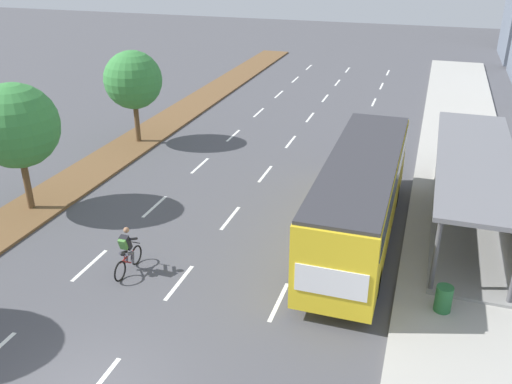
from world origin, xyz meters
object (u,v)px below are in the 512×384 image
(bus, at_px, (360,191))
(bus_shelter, at_px, (480,185))
(cyclist, at_px, (127,252))
(median_tree_second, at_px, (16,126))
(trash_bin, at_px, (444,299))
(median_tree_third, at_px, (133,80))

(bus, bearing_deg, bus_shelter, 29.75)
(bus, distance_m, cyclist, 8.70)
(bus_shelter, bearing_deg, median_tree_second, -166.73)
(median_tree_second, bearing_deg, bus, 7.42)
(bus_shelter, height_order, trash_bin, bus_shelter)
(median_tree_second, bearing_deg, bus_shelter, 13.27)
(median_tree_third, distance_m, trash_bin, 20.17)
(median_tree_second, height_order, median_tree_third, median_tree_second)
(cyclist, height_order, median_tree_third, median_tree_third)
(cyclist, distance_m, median_tree_second, 7.65)
(trash_bin, bearing_deg, median_tree_third, 146.44)
(trash_bin, bearing_deg, median_tree_second, 172.98)
(median_tree_second, height_order, trash_bin, median_tree_second)
(bus_shelter, relative_size, median_tree_third, 2.28)
(bus_shelter, xyz_separation_m, bus, (-4.28, -2.45, 0.20))
(bus, xyz_separation_m, median_tree_third, (-13.42, 7.19, 1.53))
(bus, height_order, median_tree_third, median_tree_third)
(median_tree_second, relative_size, trash_bin, 6.31)
(bus_shelter, bearing_deg, bus, -150.25)
(bus_shelter, relative_size, median_tree_second, 2.15)
(bus, xyz_separation_m, median_tree_second, (-13.59, -1.77, 1.69))
(cyclist, xyz_separation_m, median_tree_third, (-6.23, 11.92, 2.80))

